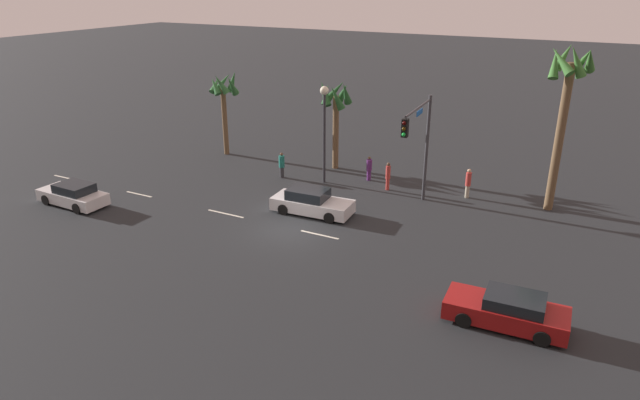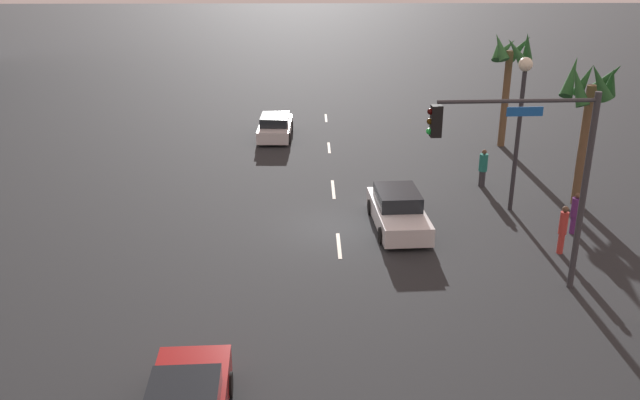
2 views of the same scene
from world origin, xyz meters
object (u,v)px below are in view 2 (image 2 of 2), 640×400
at_px(pedestrian_0, 575,212).
at_px(pedestrian_1, 483,167).
at_px(streetlamp, 521,106).
at_px(traffic_signal, 535,160).
at_px(pedestrian_3, 563,228).
at_px(palm_tree_1, 589,97).
at_px(palm_tree_2, 511,60).
at_px(car_1, 275,127).
at_px(car_0, 398,211).

xyz_separation_m(pedestrian_0, pedestrian_1, (-5.52, -2.25, 0.05)).
relative_size(streetlamp, pedestrian_1, 3.63).
relative_size(traffic_signal, pedestrian_3, 3.53).
relative_size(pedestrian_1, pedestrian_3, 0.96).
bearing_deg(palm_tree_1, streetlamp, -76.84).
distance_m(streetlamp, pedestrian_1, 4.69).
bearing_deg(palm_tree_2, pedestrian_0, -2.54).
relative_size(pedestrian_0, pedestrian_1, 0.94).
xyz_separation_m(pedestrian_1, palm_tree_2, (-6.62, 2.79, 3.89)).
bearing_deg(pedestrian_1, streetlamp, 9.20).
xyz_separation_m(pedestrian_1, pedestrian_3, (7.31, 1.10, 0.07)).
relative_size(car_1, streetlamp, 0.70).
relative_size(traffic_signal, pedestrian_0, 3.89).
bearing_deg(palm_tree_2, pedestrian_3, -6.92).
bearing_deg(pedestrian_1, traffic_signal, -6.68).
height_order(car_0, car_1, car_0).
xyz_separation_m(car_1, pedestrian_0, (14.12, 12.30, 0.24)).
distance_m(pedestrian_3, palm_tree_1, 6.68).
height_order(pedestrian_0, pedestrian_3, pedestrian_3).
xyz_separation_m(palm_tree_1, palm_tree_2, (-8.92, -0.72, 0.11)).
xyz_separation_m(pedestrian_0, palm_tree_1, (-3.21, 1.26, 3.83)).
bearing_deg(pedestrian_3, car_0, -114.35).
height_order(streetlamp, palm_tree_1, streetlamp).
bearing_deg(car_1, car_0, 22.41).
distance_m(traffic_signal, pedestrian_0, 6.63).
height_order(pedestrian_1, palm_tree_1, palm_tree_1).
height_order(pedestrian_1, palm_tree_2, palm_tree_2).
relative_size(streetlamp, pedestrian_3, 3.49).
xyz_separation_m(streetlamp, pedestrian_0, (2.51, 1.76, -3.62)).
height_order(traffic_signal, pedestrian_1, traffic_signal).
bearing_deg(car_1, streetlamp, 42.22).
height_order(streetlamp, palm_tree_2, streetlamp).
relative_size(traffic_signal, palm_tree_2, 1.01).
distance_m(streetlamp, palm_tree_2, 9.90).
xyz_separation_m(car_1, palm_tree_2, (1.99, 12.84, 4.18)).
xyz_separation_m(traffic_signal, pedestrian_3, (-2.65, 2.27, -3.42)).
height_order(car_1, palm_tree_2, palm_tree_2).
relative_size(pedestrian_3, palm_tree_1, 0.29).
distance_m(car_0, pedestrian_0, 6.84).
xyz_separation_m(car_1, traffic_signal, (18.57, 8.89, 3.77)).
height_order(car_1, pedestrian_0, pedestrian_0).
bearing_deg(palm_tree_1, palm_tree_2, -175.39).
height_order(pedestrian_0, palm_tree_2, palm_tree_2).
distance_m(car_0, pedestrian_3, 6.20).
relative_size(pedestrian_1, palm_tree_1, 0.28).
xyz_separation_m(car_0, palm_tree_1, (-2.45, 8.05, 4.03)).
bearing_deg(car_1, palm_tree_2, 81.18).
bearing_deg(traffic_signal, car_0, -147.02).
relative_size(car_0, pedestrian_3, 2.60).
xyz_separation_m(traffic_signal, palm_tree_1, (-7.65, 4.68, 0.29)).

